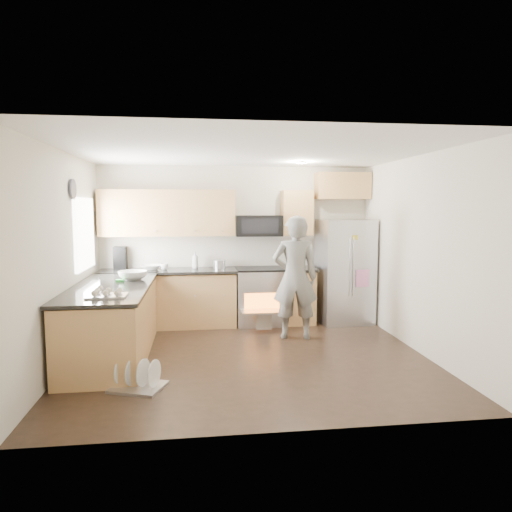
{
  "coord_description": "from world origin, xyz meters",
  "views": [
    {
      "loc": [
        -0.64,
        -5.66,
        1.91
      ],
      "look_at": [
        0.14,
        0.5,
        1.25
      ],
      "focal_mm": 32.0,
      "sensor_mm": 36.0,
      "label": 1
    }
  ],
  "objects": [
    {
      "name": "person",
      "position": [
        0.75,
        0.79,
        0.9
      ],
      "size": [
        0.71,
        0.51,
        1.8
      ],
      "primitive_type": "imported",
      "rotation": [
        0.0,
        0.0,
        3.01
      ],
      "color": "gray",
      "rests_on": "ground"
    },
    {
      "name": "ground",
      "position": [
        0.0,
        0.0,
        0.0
      ],
      "size": [
        4.5,
        4.5,
        0.0
      ],
      "primitive_type": "plane",
      "color": "black",
      "rests_on": "ground"
    },
    {
      "name": "stove_range",
      "position": [
        0.35,
        1.69,
        0.68
      ],
      "size": [
        0.76,
        0.97,
        1.79
      ],
      "color": "#B7B7BC",
      "rests_on": "ground"
    },
    {
      "name": "dish_rack",
      "position": [
        -1.29,
        -0.87,
        0.09
      ],
      "size": [
        0.64,
        0.58,
        0.33
      ],
      "rotation": [
        0.0,
        0.0,
        -0.36
      ],
      "color": "#B7B7BC",
      "rests_on": "ground"
    },
    {
      "name": "refrigerator",
      "position": [
        1.77,
        1.59,
        0.86
      ],
      "size": [
        0.88,
        0.71,
        1.72
      ],
      "rotation": [
        0.0,
        0.0,
        0.07
      ],
      "color": "#B7B7BC",
      "rests_on": "ground"
    },
    {
      "name": "back_cabinet_run",
      "position": [
        -0.59,
        1.75,
        0.96
      ],
      "size": [
        4.45,
        0.65,
        2.5
      ],
      "color": "#A37741",
      "rests_on": "ground"
    },
    {
      "name": "peninsula",
      "position": [
        -1.75,
        0.25,
        0.47
      ],
      "size": [
        0.96,
        2.36,
        1.05
      ],
      "color": "#A37741",
      "rests_on": "ground"
    },
    {
      "name": "room_shell",
      "position": [
        -0.04,
        0.02,
        1.67
      ],
      "size": [
        4.54,
        4.04,
        2.62
      ],
      "color": "beige",
      "rests_on": "ground"
    }
  ]
}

